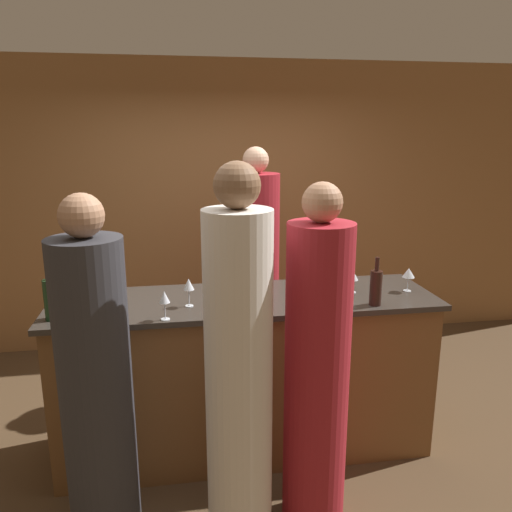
{
  "coord_description": "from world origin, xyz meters",
  "views": [
    {
      "loc": [
        -0.42,
        -3.03,
        2.13
      ],
      "look_at": [
        0.09,
        0.1,
        1.34
      ],
      "focal_mm": 35.0,
      "sensor_mm": 36.0,
      "label": 1
    }
  ],
  "objects": [
    {
      "name": "wine_bottle_1",
      "position": [
        -1.14,
        -0.2,
        1.21
      ],
      "size": [
        0.07,
        0.07,
        0.31
      ],
      "color": "#19381E",
      "rests_on": "bar_counter"
    },
    {
      "name": "guest_0",
      "position": [
        -0.15,
        -0.82,
        0.94
      ],
      "size": [
        0.33,
        0.33,
        2.01
      ],
      "color": "silver",
      "rests_on": "ground_plane"
    },
    {
      "name": "wine_glass_3",
      "position": [
        -0.51,
        -0.31,
        1.21
      ],
      "size": [
        0.06,
        0.06,
        0.17
      ],
      "color": "silver",
      "rests_on": "bar_counter"
    },
    {
      "name": "wine_glass_6",
      "position": [
        -0.36,
        -0.11,
        1.22
      ],
      "size": [
        0.07,
        0.07,
        0.18
      ],
      "color": "silver",
      "rests_on": "bar_counter"
    },
    {
      "name": "wine_glass_4",
      "position": [
        -0.95,
        -0.31,
        1.21
      ],
      "size": [
        0.08,
        0.08,
        0.16
      ],
      "color": "silver",
      "rests_on": "bar_counter"
    },
    {
      "name": "bartender",
      "position": [
        0.21,
        0.91,
        0.94
      ],
      "size": [
        0.39,
        0.39,
        2.02
      ],
      "rotation": [
        0.0,
        0.0,
        3.14
      ],
      "color": "maroon",
      "rests_on": "ground_plane"
    },
    {
      "name": "wine_glass_5",
      "position": [
        -0.92,
        -0.21,
        1.2
      ],
      "size": [
        0.07,
        0.07,
        0.15
      ],
      "color": "silver",
      "rests_on": "bar_counter"
    },
    {
      "name": "ground_plane",
      "position": [
        0.0,
        0.0,
        0.0
      ],
      "size": [
        14.0,
        14.0,
        0.0
      ],
      "primitive_type": "plane",
      "color": "#4C3823"
    },
    {
      "name": "wine_bottle_0",
      "position": [
        0.77,
        -0.26,
        1.2
      ],
      "size": [
        0.07,
        0.07,
        0.31
      ],
      "color": "black",
      "rests_on": "bar_counter"
    },
    {
      "name": "wine_bottle_2",
      "position": [
        0.49,
        -0.23,
        1.19
      ],
      "size": [
        0.07,
        0.07,
        0.28
      ],
      "color": "black",
      "rests_on": "bar_counter"
    },
    {
      "name": "guest_1",
      "position": [
        0.27,
        -0.73,
        0.89
      ],
      "size": [
        0.34,
        0.34,
        1.9
      ],
      "color": "maroon",
      "rests_on": "ground_plane"
    },
    {
      "name": "ice_bucket",
      "position": [
        0.7,
        0.18,
        1.18
      ],
      "size": [
        0.17,
        0.17,
        0.18
      ],
      "color": "silver",
      "rests_on": "bar_counter"
    },
    {
      "name": "wine_glass_0",
      "position": [
        0.72,
        -0.01,
        1.2
      ],
      "size": [
        0.07,
        0.07,
        0.15
      ],
      "color": "silver",
      "rests_on": "bar_counter"
    },
    {
      "name": "guest_2",
      "position": [
        -0.84,
        -0.72,
        0.87
      ],
      "size": [
        0.35,
        0.35,
        1.87
      ],
      "color": "#2D2D33",
      "rests_on": "ground_plane"
    },
    {
      "name": "wine_glass_1",
      "position": [
        1.1,
        -0.04,
        1.21
      ],
      "size": [
        0.08,
        0.08,
        0.16
      ],
      "color": "silver",
      "rests_on": "bar_counter"
    },
    {
      "name": "bar_counter",
      "position": [
        0.0,
        0.0,
        0.54
      ],
      "size": [
        2.48,
        0.71,
        1.09
      ],
      "color": "brown",
      "rests_on": "ground_plane"
    },
    {
      "name": "back_wall",
      "position": [
        0.0,
        1.9,
        1.4
      ],
      "size": [
        8.0,
        0.06,
        2.8
      ],
      "color": "olive",
      "rests_on": "ground_plane"
    },
    {
      "name": "wine_glass_2",
      "position": [
        0.56,
        -0.1,
        1.21
      ],
      "size": [
        0.07,
        0.07,
        0.16
      ],
      "color": "silver",
      "rests_on": "bar_counter"
    }
  ]
}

